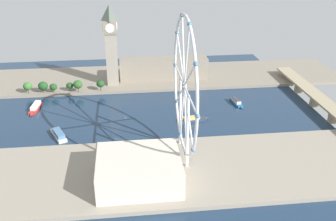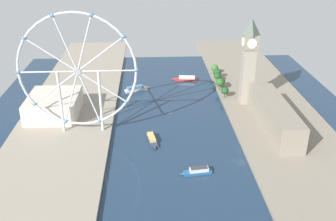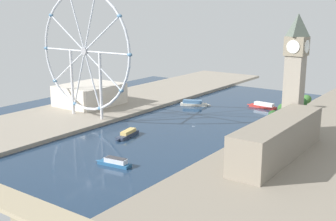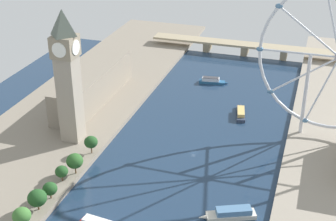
{
  "view_description": "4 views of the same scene",
  "coord_description": "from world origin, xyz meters",
  "px_view_note": "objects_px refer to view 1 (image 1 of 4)",
  "views": [
    {
      "loc": [
        337.65,
        1.42,
        158.89
      ],
      "look_at": [
        15.6,
        39.23,
        10.25
      ],
      "focal_mm": 41.46,
      "sensor_mm": 36.0,
      "label": 1
    },
    {
      "loc": [
        21.0,
        358.75,
        168.67
      ],
      "look_at": [
        4.06,
        31.04,
        15.18
      ],
      "focal_mm": 41.48,
      "sensor_mm": 36.0,
      "label": 2
    },
    {
      "loc": [
        -186.69,
        296.42,
        94.31
      ],
      "look_at": [
        0.25,
        36.35,
        18.13
      ],
      "focal_mm": 45.93,
      "sensor_mm": 36.0,
      "label": 3
    },
    {
      "loc": [
        68.02,
        -266.48,
        168.79
      ],
      "look_at": [
        -20.79,
        10.79,
        21.96
      ],
      "focal_mm": 52.85,
      "sensor_mm": 36.0,
      "label": 4
    }
  ],
  "objects_px": {
    "riverside_hall": "(139,170)",
    "tour_boat_1": "(35,107)",
    "river_bridge": "(318,99)",
    "tour_boat_2": "(193,119)",
    "clock_tower": "(111,44)",
    "tour_boat_0": "(58,134)",
    "parliament_block": "(164,68)",
    "ferris_wheel": "(184,87)",
    "tour_boat_3": "(237,102)"
  },
  "relations": [
    {
      "from": "river_bridge",
      "to": "tour_boat_2",
      "type": "xyz_separation_m",
      "value": [
        19.78,
        -130.96,
        -6.12
      ]
    },
    {
      "from": "riverside_hall",
      "to": "tour_boat_3",
      "type": "distance_m",
      "value": 166.95
    },
    {
      "from": "ferris_wheel",
      "to": "tour_boat_3",
      "type": "distance_m",
      "value": 131.39
    },
    {
      "from": "river_bridge",
      "to": "tour_boat_2",
      "type": "height_order",
      "value": "river_bridge"
    },
    {
      "from": "parliament_block",
      "to": "tour_boat_2",
      "type": "xyz_separation_m",
      "value": [
        112.39,
        14.97,
        -12.99
      ]
    },
    {
      "from": "tour_boat_0",
      "to": "tour_boat_1",
      "type": "xyz_separation_m",
      "value": [
        -60.19,
        -30.39,
        -0.05
      ]
    },
    {
      "from": "ferris_wheel",
      "to": "tour_boat_3",
      "type": "relative_size",
      "value": 4.18
    },
    {
      "from": "parliament_block",
      "to": "tour_boat_2",
      "type": "relative_size",
      "value": 3.43
    },
    {
      "from": "ferris_wheel",
      "to": "tour_boat_2",
      "type": "xyz_separation_m",
      "value": [
        -61.81,
        18.54,
        -56.71
      ]
    },
    {
      "from": "riverside_hall",
      "to": "tour_boat_2",
      "type": "bearing_deg",
      "value": 150.31
    },
    {
      "from": "river_bridge",
      "to": "tour_boat_3",
      "type": "distance_m",
      "value": 81.14
    },
    {
      "from": "parliament_block",
      "to": "tour_boat_0",
      "type": "height_order",
      "value": "parliament_block"
    },
    {
      "from": "tour_boat_2",
      "to": "tour_boat_3",
      "type": "distance_m",
      "value": 61.59
    },
    {
      "from": "parliament_block",
      "to": "river_bridge",
      "type": "xyz_separation_m",
      "value": [
        92.61,
        145.93,
        -6.87
      ]
    },
    {
      "from": "riverside_hall",
      "to": "clock_tower",
      "type": "bearing_deg",
      "value": -174.2
    },
    {
      "from": "clock_tower",
      "to": "riverside_hall",
      "type": "height_order",
      "value": "clock_tower"
    },
    {
      "from": "ferris_wheel",
      "to": "tour_boat_0",
      "type": "distance_m",
      "value": 124.07
    },
    {
      "from": "clock_tower",
      "to": "tour_boat_1",
      "type": "xyz_separation_m",
      "value": [
        55.8,
        -75.87,
        -46.59
      ]
    },
    {
      "from": "parliament_block",
      "to": "river_bridge",
      "type": "relative_size",
      "value": 0.55
    },
    {
      "from": "riverside_hall",
      "to": "tour_boat_1",
      "type": "height_order",
      "value": "riverside_hall"
    },
    {
      "from": "ferris_wheel",
      "to": "river_bridge",
      "type": "height_order",
      "value": "ferris_wheel"
    },
    {
      "from": "clock_tower",
      "to": "ferris_wheel",
      "type": "distance_m",
      "value": 170.86
    },
    {
      "from": "tour_boat_1",
      "to": "tour_boat_2",
      "type": "xyz_separation_m",
      "value": [
        43.75,
        149.77,
        -0.38
      ]
    },
    {
      "from": "river_bridge",
      "to": "tour_boat_0",
      "type": "distance_m",
      "value": 253.01
    },
    {
      "from": "ferris_wheel",
      "to": "tour_boat_1",
      "type": "relative_size",
      "value": 3.36
    },
    {
      "from": "tour_boat_0",
      "to": "parliament_block",
      "type": "bearing_deg",
      "value": -62.99
    },
    {
      "from": "ferris_wheel",
      "to": "tour_boat_2",
      "type": "relative_size",
      "value": 3.61
    },
    {
      "from": "river_bridge",
      "to": "tour_boat_0",
      "type": "xyz_separation_m",
      "value": [
        36.22,
        -250.34,
        -5.68
      ]
    },
    {
      "from": "tour_boat_3",
      "to": "tour_boat_0",
      "type": "bearing_deg",
      "value": -81.13
    },
    {
      "from": "river_bridge",
      "to": "tour_boat_3",
      "type": "bearing_deg",
      "value": -100.17
    },
    {
      "from": "parliament_block",
      "to": "tour_boat_2",
      "type": "height_order",
      "value": "parliament_block"
    },
    {
      "from": "ferris_wheel",
      "to": "riverside_hall",
      "type": "xyz_separation_m",
      "value": [
        33.13,
        -35.59,
        -45.91
      ]
    },
    {
      "from": "clock_tower",
      "to": "tour_boat_0",
      "type": "bearing_deg",
      "value": -21.41
    },
    {
      "from": "ferris_wheel",
      "to": "riverside_hall",
      "type": "bearing_deg",
      "value": -47.05
    },
    {
      "from": "ferris_wheel",
      "to": "tour_boat_3",
      "type": "bearing_deg",
      "value": 143.92
    },
    {
      "from": "tour_boat_0",
      "to": "tour_boat_1",
      "type": "distance_m",
      "value": 67.43
    },
    {
      "from": "riverside_hall",
      "to": "tour_boat_0",
      "type": "relative_size",
      "value": 1.88
    },
    {
      "from": "clock_tower",
      "to": "river_bridge",
      "type": "xyz_separation_m",
      "value": [
        79.77,
        204.86,
        -40.85
      ]
    },
    {
      "from": "parliament_block",
      "to": "riverside_hall",
      "type": "height_order",
      "value": "parliament_block"
    },
    {
      "from": "river_bridge",
      "to": "tour_boat_1",
      "type": "height_order",
      "value": "river_bridge"
    },
    {
      "from": "clock_tower",
      "to": "tour_boat_0",
      "type": "height_order",
      "value": "clock_tower"
    },
    {
      "from": "clock_tower",
      "to": "riverside_hall",
      "type": "relative_size",
      "value": 1.56
    },
    {
      "from": "clock_tower",
      "to": "tour_boat_3",
      "type": "xyz_separation_m",
      "value": [
        65.48,
        125.21,
        -46.77
      ]
    },
    {
      "from": "ferris_wheel",
      "to": "river_bridge",
      "type": "relative_size",
      "value": 0.58
    },
    {
      "from": "parliament_block",
      "to": "tour_boat_3",
      "type": "relative_size",
      "value": 3.97
    },
    {
      "from": "parliament_block",
      "to": "tour_boat_1",
      "type": "relative_size",
      "value": 3.19
    },
    {
      "from": "riverside_hall",
      "to": "tour_boat_1",
      "type": "distance_m",
      "value": 168.79
    },
    {
      "from": "ferris_wheel",
      "to": "tour_boat_2",
      "type": "height_order",
      "value": "ferris_wheel"
    },
    {
      "from": "tour_boat_0",
      "to": "tour_boat_2",
      "type": "distance_m",
      "value": 120.51
    },
    {
      "from": "parliament_block",
      "to": "tour_boat_1",
      "type": "distance_m",
      "value": 151.79
    }
  ]
}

